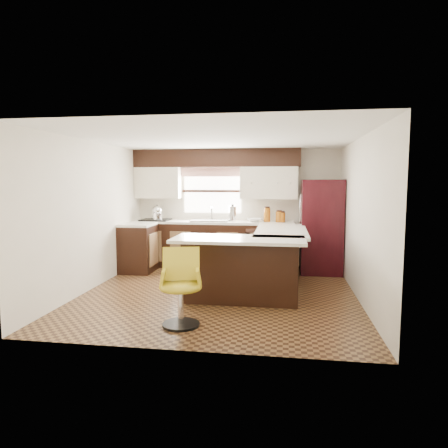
% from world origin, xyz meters
% --- Properties ---
extents(floor, '(4.40, 4.40, 0.00)m').
position_xyz_m(floor, '(0.00, 0.00, 0.00)').
color(floor, '#49301A').
rests_on(floor, ground).
extents(ceiling, '(4.40, 4.40, 0.00)m').
position_xyz_m(ceiling, '(0.00, 0.00, 2.40)').
color(ceiling, silver).
rests_on(ceiling, wall_back).
extents(wall_back, '(4.40, 0.00, 4.40)m').
position_xyz_m(wall_back, '(0.00, 2.20, 1.20)').
color(wall_back, beige).
rests_on(wall_back, floor).
extents(wall_front, '(4.40, 0.00, 4.40)m').
position_xyz_m(wall_front, '(0.00, -2.20, 1.20)').
color(wall_front, beige).
rests_on(wall_front, floor).
extents(wall_left, '(0.00, 4.40, 4.40)m').
position_xyz_m(wall_left, '(-2.10, 0.00, 1.20)').
color(wall_left, beige).
rests_on(wall_left, floor).
extents(wall_right, '(0.00, 4.40, 4.40)m').
position_xyz_m(wall_right, '(2.10, 0.00, 1.20)').
color(wall_right, beige).
rests_on(wall_right, floor).
extents(base_cab_back, '(3.30, 0.60, 0.90)m').
position_xyz_m(base_cab_back, '(-0.45, 1.90, 0.45)').
color(base_cab_back, black).
rests_on(base_cab_back, floor).
extents(base_cab_left, '(0.60, 0.70, 0.90)m').
position_xyz_m(base_cab_left, '(-1.80, 1.25, 0.45)').
color(base_cab_left, black).
rests_on(base_cab_left, floor).
extents(counter_back, '(3.30, 0.60, 0.04)m').
position_xyz_m(counter_back, '(-0.45, 1.90, 0.92)').
color(counter_back, silver).
rests_on(counter_back, base_cab_back).
extents(counter_left, '(0.60, 0.70, 0.04)m').
position_xyz_m(counter_left, '(-1.80, 1.25, 0.92)').
color(counter_left, silver).
rests_on(counter_left, base_cab_left).
extents(soffit, '(3.40, 0.35, 0.36)m').
position_xyz_m(soffit, '(-0.40, 2.03, 2.22)').
color(soffit, black).
rests_on(soffit, wall_back).
extents(upper_cab_left, '(0.94, 0.35, 0.64)m').
position_xyz_m(upper_cab_left, '(-1.62, 2.03, 1.72)').
color(upper_cab_left, beige).
rests_on(upper_cab_left, wall_back).
extents(upper_cab_right, '(1.14, 0.35, 0.64)m').
position_xyz_m(upper_cab_right, '(0.68, 2.03, 1.72)').
color(upper_cab_right, beige).
rests_on(upper_cab_right, wall_back).
extents(window_pane, '(1.20, 0.02, 0.90)m').
position_xyz_m(window_pane, '(-0.50, 2.18, 1.55)').
color(window_pane, white).
rests_on(window_pane, wall_back).
extents(valance, '(1.30, 0.06, 0.18)m').
position_xyz_m(valance, '(-0.50, 2.14, 1.94)').
color(valance, '#D19B93').
rests_on(valance, wall_back).
extents(sink, '(0.75, 0.45, 0.03)m').
position_xyz_m(sink, '(-0.50, 1.88, 0.96)').
color(sink, '#B2B2B7').
rests_on(sink, counter_back).
extents(dishwasher, '(0.58, 0.03, 0.78)m').
position_xyz_m(dishwasher, '(0.55, 1.61, 0.43)').
color(dishwasher, black).
rests_on(dishwasher, floor).
extents(cooktop, '(0.58, 0.50, 0.02)m').
position_xyz_m(cooktop, '(-1.65, 1.88, 0.96)').
color(cooktop, black).
rests_on(cooktop, counter_back).
extents(peninsula_long, '(0.60, 1.95, 0.90)m').
position_xyz_m(peninsula_long, '(0.90, 0.62, 0.45)').
color(peninsula_long, black).
rests_on(peninsula_long, floor).
extents(peninsula_return, '(1.65, 0.60, 0.90)m').
position_xyz_m(peninsula_return, '(0.38, -0.35, 0.45)').
color(peninsula_return, black).
rests_on(peninsula_return, floor).
extents(counter_pen_long, '(0.84, 1.95, 0.04)m').
position_xyz_m(counter_pen_long, '(0.95, 0.62, 0.92)').
color(counter_pen_long, silver).
rests_on(counter_pen_long, peninsula_long).
extents(counter_pen_return, '(1.89, 0.84, 0.04)m').
position_xyz_m(counter_pen_return, '(0.35, -0.44, 0.92)').
color(counter_pen_return, silver).
rests_on(counter_pen_return, peninsula_return).
extents(refrigerator, '(0.76, 0.73, 1.78)m').
position_xyz_m(refrigerator, '(1.70, 1.69, 0.89)').
color(refrigerator, black).
rests_on(refrigerator, floor).
extents(bar_chair, '(0.59, 0.59, 0.94)m').
position_xyz_m(bar_chair, '(-0.23, -1.50, 0.47)').
color(bar_chair, gold).
rests_on(bar_chair, floor).
extents(kettle, '(0.22, 0.22, 0.30)m').
position_xyz_m(kettle, '(-1.61, 1.88, 1.12)').
color(kettle, silver).
rests_on(kettle, cooktop).
extents(percolator, '(0.15, 0.15, 0.31)m').
position_xyz_m(percolator, '(-0.04, 1.90, 1.10)').
color(percolator, silver).
rests_on(percolator, counter_back).
extents(mixing_bowl, '(0.35, 0.35, 0.07)m').
position_xyz_m(mixing_bowl, '(0.40, 1.90, 0.98)').
color(mixing_bowl, white).
rests_on(mixing_bowl, counter_back).
extents(canister_large, '(0.13, 0.13, 0.28)m').
position_xyz_m(canister_large, '(0.65, 1.92, 1.08)').
color(canister_large, '#9D520E').
rests_on(canister_large, counter_back).
extents(canister_med, '(0.13, 0.13, 0.21)m').
position_xyz_m(canister_med, '(0.89, 1.92, 1.05)').
color(canister_med, '#9D520E').
rests_on(canister_med, counter_back).
extents(canister_small, '(0.12, 0.12, 0.19)m').
position_xyz_m(canister_small, '(0.95, 1.92, 1.04)').
color(canister_small, '#9D520E').
rests_on(canister_small, counter_back).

